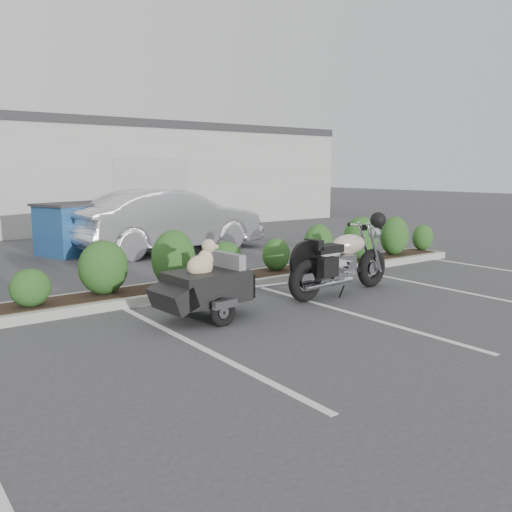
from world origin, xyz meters
TOP-DOWN VIEW (x-y plane):
  - ground at (0.00, 0.00)m, footprint 90.00×90.00m
  - planter_kerb at (1.00, 2.20)m, footprint 12.00×1.00m
  - building at (0.00, 17.00)m, footprint 26.00×10.00m
  - motorcycle at (2.04, 0.43)m, footprint 2.53×0.88m
  - pet_trailer at (-0.75, 0.45)m, footprint 2.03×1.14m
  - sedan at (1.96, 6.75)m, footprint 5.18×2.04m
  - dumpster at (-0.09, 7.93)m, footprint 2.37×1.95m

SIDE VIEW (x-z plane):
  - ground at x=0.00m, z-range 0.00..0.00m
  - planter_kerb at x=1.00m, z-range 0.00..0.15m
  - pet_trailer at x=-0.75m, z-range -0.09..1.11m
  - motorcycle at x=2.04m, z-range -0.15..1.31m
  - dumpster at x=-0.09m, z-range 0.01..1.35m
  - sedan at x=1.96m, z-range 0.00..1.68m
  - building at x=0.00m, z-range 0.00..4.00m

